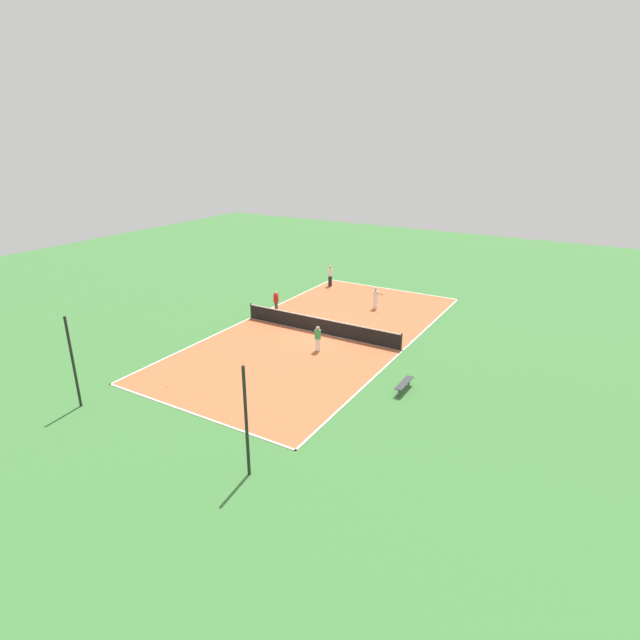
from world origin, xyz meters
TOP-DOWN VIEW (x-y plane):
  - ground_plane at (0.00, 0.00)m, footprint 80.00×80.00m
  - court_surface at (0.00, 0.00)m, footprint 11.25×22.89m
  - tennis_net at (0.00, 0.00)m, footprint 11.05×0.10m
  - bench at (-7.44, 4.51)m, footprint 0.36×1.67m
  - player_near_white at (-1.01, -6.17)m, footprint 0.99×0.68m
  - player_far_green at (-1.31, 2.49)m, footprint 0.49×0.49m
  - player_coach_red at (4.64, -1.79)m, footprint 0.72×0.98m
  - player_far_white at (4.70, -9.65)m, footprint 0.51×0.51m
  - tennis_ball_near_net at (-4.09, -11.05)m, footprint 0.07×0.07m
  - tennis_ball_left_sideline at (4.74, -4.89)m, footprint 0.07×0.07m
  - tennis_ball_far_baseline at (2.85, 10.16)m, footprint 0.07×0.07m
  - fence_post_back_left at (-4.92, 13.51)m, footprint 0.12×0.12m
  - fence_post_back_right at (4.92, 13.51)m, footprint 0.12×0.12m

SIDE VIEW (x-z plane):
  - ground_plane at x=0.00m, z-range 0.00..0.00m
  - court_surface at x=0.00m, z-range 0.00..0.02m
  - tennis_ball_near_net at x=-4.09m, z-range 0.02..0.09m
  - tennis_ball_left_sideline at x=4.74m, z-range 0.02..0.09m
  - tennis_ball_far_baseline at x=2.85m, z-range 0.02..0.09m
  - bench at x=-7.44m, z-range 0.16..0.61m
  - tennis_net at x=0.00m, z-range 0.03..1.09m
  - player_far_green at x=-1.31m, z-range 0.12..1.64m
  - player_near_white at x=-1.01m, z-range 0.13..1.73m
  - player_coach_red at x=4.64m, z-range 0.14..1.75m
  - player_far_white at x=4.70m, z-range 0.15..1.90m
  - fence_post_back_left at x=-4.92m, z-range 0.00..4.42m
  - fence_post_back_right at x=4.92m, z-range 0.00..4.42m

